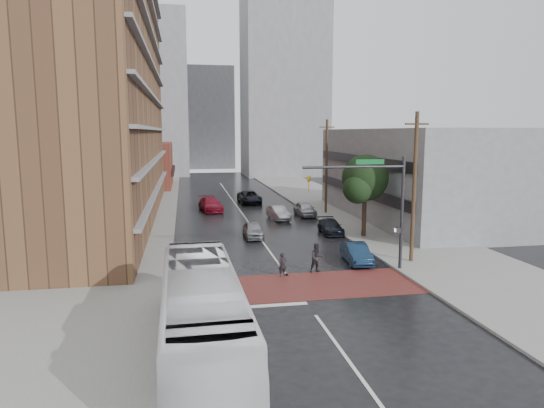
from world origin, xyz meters
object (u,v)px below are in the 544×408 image
car_travel_c (211,204)px  suv_travel (250,197)px  car_travel_b (279,213)px  transit_bus (202,314)px  car_parked_near (356,253)px  pedestrian_a (283,265)px  car_parked_mid (330,227)px  car_parked_far (305,209)px  car_travel_a (253,230)px  pedestrian_b (317,258)px

car_travel_c → suv_travel: size_ratio=0.96×
car_travel_b → suv_travel: suv_travel is taller
transit_bus → car_parked_near: (10.69, 12.07, -1.09)m
pedestrian_a → car_parked_mid: size_ratio=0.35×
pedestrian_a → car_travel_c: car_travel_c is taller
car_parked_mid → car_parked_far: bearing=93.6°
pedestrian_a → car_parked_near: pedestrian_a is taller
car_travel_a → pedestrian_a: bearing=-87.9°
car_travel_a → car_travel_b: car_travel_b is taller
pedestrian_a → pedestrian_b: pedestrian_b is taller
car_travel_c → suv_travel: bearing=37.0°
pedestrian_a → car_travel_b: 19.41m
car_parked_near → car_parked_far: size_ratio=0.94×
suv_travel → car_parked_mid: size_ratio=1.30×
car_travel_a → car_travel_c: bearing=101.4°
car_travel_c → car_parked_far: car_travel_c is taller
pedestrian_a → car_parked_near: size_ratio=0.37×
pedestrian_b → transit_bus: bearing=-134.0°
car_parked_far → car_parked_mid: bearing=-92.4°
pedestrian_b → car_parked_mid: size_ratio=0.44×
car_parked_far → car_travel_b: bearing=-155.2°
pedestrian_a → car_travel_b: (3.46, 19.09, -0.06)m
car_parked_near → car_travel_b: bearing=101.8°
pedestrian_a → car_travel_a: bearing=78.8°
suv_travel → car_parked_far: (4.49, -10.14, -0.03)m
pedestrian_b → car_travel_c: bearing=93.6°
transit_bus → car_travel_c: size_ratio=2.43×
car_parked_mid → transit_bus: bearing=-115.1°
pedestrian_a → pedestrian_b: (2.29, 0.52, 0.19)m
car_travel_a → pedestrian_b: bearing=-75.8°
transit_bus → pedestrian_b: (7.48, 10.37, -0.83)m
car_travel_b → car_travel_c: size_ratio=0.79×
car_parked_mid → pedestrian_b: bearing=-107.5°
car_parked_mid → car_parked_far: size_ratio=0.98×
pedestrian_b → car_parked_near: bearing=19.8°
car_travel_b → car_parked_far: bearing=19.9°
car_travel_c → car_parked_mid: 16.92m
car_travel_b → car_parked_near: size_ratio=1.02×
pedestrian_b → car_parked_mid: bearing=60.7°
pedestrian_b → car_parked_near: size_ratio=0.46×
car_travel_b → car_parked_mid: (3.13, -7.42, -0.07)m
car_travel_c → car_parked_near: bearing=-78.9°
transit_bus → suv_travel: transit_bus is taller
pedestrian_b → suv_travel: size_ratio=0.34×
suv_travel → pedestrian_b: bearing=-92.3°
car_travel_b → car_parked_far: car_parked_far is taller
pedestrian_b → car_travel_a: (-2.53, 10.65, -0.26)m
transit_bus → car_travel_a: size_ratio=3.27×
car_parked_mid → car_parked_far: 9.03m
car_parked_near → car_parked_far: 18.52m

